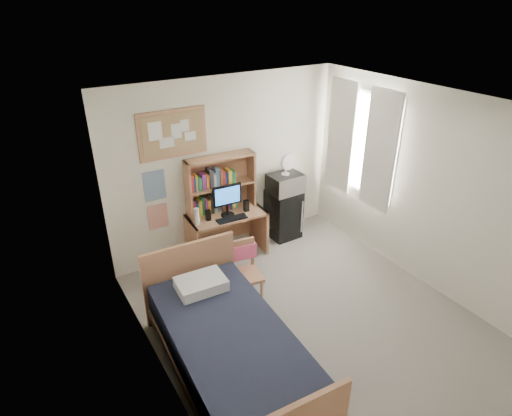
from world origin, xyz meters
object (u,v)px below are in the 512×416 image
desk_chair (245,275)px  speaker_right (246,206)px  bulletin_board (173,134)px  mini_fridge (283,214)px  monitor (227,201)px  speaker_left (208,215)px  desk (227,235)px  microwave (285,183)px  desk_fan (286,165)px  bed (230,353)px

desk_chair → speaker_right: (0.62, 1.02, 0.37)m
bulletin_board → mini_fridge: (1.64, -0.24, -1.53)m
monitor → speaker_left: (-0.30, 0.02, -0.15)m
desk → microwave: (1.05, 0.02, 0.58)m
desk_chair → desk_fan: desk_fan is taller
bed → monitor: monitor is taller
speaker_right → bulletin_board: bearing=161.2°
mini_fridge → bed: bearing=-136.1°
bulletin_board → desk_fan: bearing=-9.1°
mini_fridge → desk_chair: bearing=-141.2°
speaker_right → microwave: 0.77m
mini_fridge → microwave: microwave is taller
bulletin_board → microwave: size_ratio=1.87×
mini_fridge → bed: size_ratio=0.36×
bed → desk_fan: (2.09, 2.05, 0.94)m
bulletin_board → desk: 1.70m
mini_fridge → monitor: (-1.05, -0.10, 0.54)m
desk → speaker_left: size_ratio=7.30×
desk → microwave: microwave is taller
desk_chair → desk_fan: 1.95m
bulletin_board → desk_chair: bulletin_board is taller
desk_chair → mini_fridge: desk_chair is taller
desk_chair → monitor: 1.20m
mini_fridge → desk_fan: (0.00, -0.02, 0.84)m
desk_chair → speaker_left: speaker_left is taller
bulletin_board → speaker_left: bearing=-48.5°
microwave → desk_fan: (0.00, 0.00, 0.30)m
speaker_right → desk_fan: size_ratio=0.53×
speaker_left → desk_fan: desk_fan is taller
desk_chair → speaker_left: (0.02, 1.06, 0.36)m
mini_fridge → bed: mini_fridge is taller
microwave → mini_fridge: bearing=90.0°
bulletin_board → microwave: (1.64, -0.26, -0.99)m
speaker_right → desk: bearing=168.7°
bulletin_board → desk: bearing=-25.7°
bulletin_board → speaker_right: bearing=-22.2°
mini_fridge → speaker_left: size_ratio=5.11×
desk → speaker_right: 0.53m
desk_chair → mini_fridge: size_ratio=1.07×
bed → speaker_left: bearing=73.0°
desk → mini_fridge: size_ratio=1.43×
bulletin_board → bed: size_ratio=0.43×
bed → monitor: (1.04, 1.97, 0.63)m
bulletin_board → speaker_left: (0.29, -0.33, -1.14)m
desk_chair → speaker_left: size_ratio=5.46×
desk → desk_fan: bearing=4.6°
bulletin_board → monitor: bearing=-30.4°
microwave → monitor: bearing=-176.5°
speaker_left → speaker_right: size_ratio=0.92×
desk_chair → microwave: bearing=49.2°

